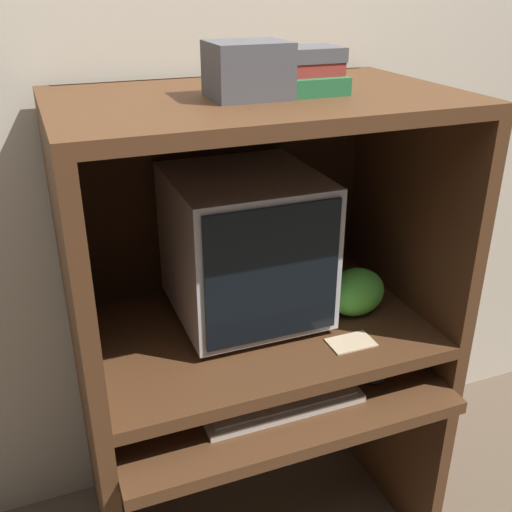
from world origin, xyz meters
TOP-DOWN VIEW (x-y plane):
  - wall_back at (0.00, 0.69)m, footprint 6.00×0.06m
  - desk_base at (0.00, 0.26)m, footprint 1.00×0.69m
  - desk_monitor_shelf at (0.00, 0.32)m, footprint 1.00×0.63m
  - hutch_upper at (0.00, 0.35)m, footprint 1.00×0.63m
  - crt_monitor at (-0.01, 0.38)m, footprint 0.40×0.42m
  - keyboard at (-0.01, 0.11)m, footprint 0.44×0.14m
  - mouse at (0.27, 0.10)m, footprint 0.06×0.04m
  - snack_bag at (0.29, 0.26)m, footprint 0.17×0.13m
  - book_stack at (0.10, 0.29)m, footprint 0.20×0.16m
  - paper_card at (0.20, 0.13)m, footprint 0.12×0.08m
  - storage_box at (-0.04, 0.28)m, footprint 0.18×0.15m

SIDE VIEW (x-z plane):
  - desk_base at x=0.00m, z-range 0.08..0.73m
  - keyboard at x=-0.01m, z-range 0.64..0.67m
  - mouse at x=0.27m, z-range 0.64..0.67m
  - desk_monitor_shelf at x=0.00m, z-range 0.68..0.82m
  - paper_card at x=0.20m, z-range 0.78..0.78m
  - snack_bag at x=0.29m, z-range 0.78..0.92m
  - crt_monitor at x=-0.01m, z-range 0.78..1.21m
  - hutch_upper at x=0.00m, z-range 0.88..1.53m
  - wall_back at x=0.00m, z-range 0.00..2.60m
  - book_stack at x=0.10m, z-range 1.42..1.53m
  - storage_box at x=-0.04m, z-range 1.42..1.55m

